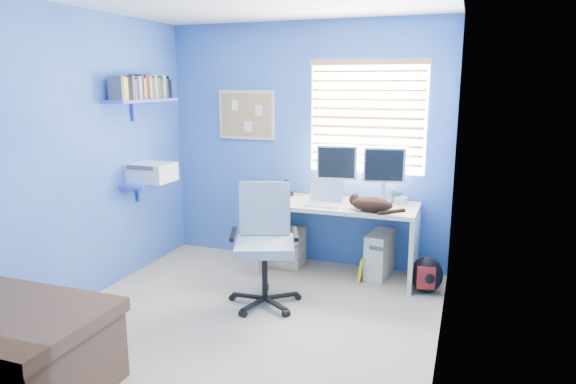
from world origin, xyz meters
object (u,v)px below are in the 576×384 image
(laptop, at_px, (324,194))
(tower_pc, at_px, (380,254))
(cat, at_px, (372,204))
(office_chair, at_px, (265,260))
(desk, at_px, (337,239))

(laptop, relative_size, tower_pc, 0.73)
(laptop, height_order, cat, laptop)
(office_chair, bearing_deg, tower_pc, 48.46)
(desk, relative_size, cat, 4.09)
(tower_pc, xyz_separation_m, office_chair, (-0.84, -0.95, 0.16))
(cat, relative_size, tower_pc, 0.83)
(cat, bearing_deg, desk, 172.94)
(cat, bearing_deg, tower_pc, 108.57)
(cat, distance_m, tower_pc, 0.67)
(cat, bearing_deg, laptop, -167.27)
(cat, bearing_deg, office_chair, -118.64)
(office_chair, bearing_deg, laptop, 65.40)
(desk, height_order, office_chair, office_chair)
(cat, height_order, office_chair, office_chair)
(laptop, bearing_deg, desk, 48.76)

